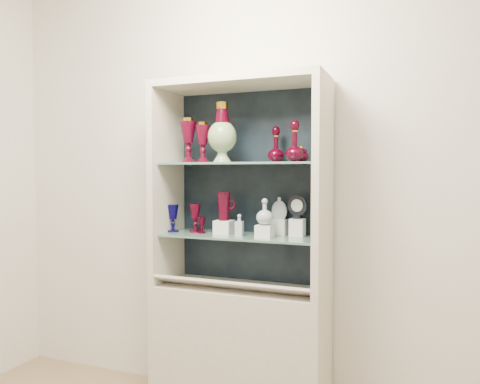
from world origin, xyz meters
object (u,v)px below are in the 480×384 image
at_px(enamel_urn, 222,132).
at_px(flat_flask, 279,208).
at_px(ruby_goblet_tall, 195,218).
at_px(ruby_goblet_small, 202,225).
at_px(ruby_decanter_a, 295,138).
at_px(clear_square_bottle, 239,225).
at_px(lidded_bowl, 301,154).
at_px(cobalt_goblet, 173,218).
at_px(cameo_medallion, 297,207).
at_px(pedestal_lamp_left, 188,140).
at_px(pedestal_lamp_right, 203,142).
at_px(clear_round_decanter, 265,212).
at_px(ruby_decanter_b, 276,143).
at_px(ruby_pitcher, 224,206).

bearing_deg(enamel_urn, flat_flask, 29.21).
distance_m(ruby_goblet_tall, ruby_goblet_small, 0.08).
distance_m(ruby_decanter_a, clear_square_bottle, 0.58).
height_order(lidded_bowl, cobalt_goblet, lidded_bowl).
distance_m(ruby_goblet_tall, cameo_medallion, 0.63).
height_order(pedestal_lamp_left, ruby_goblet_small, pedestal_lamp_left).
bearing_deg(flat_flask, pedestal_lamp_right, -158.89).
height_order(lidded_bowl, cameo_medallion, lidded_bowl).
distance_m(flat_flask, clear_round_decanter, 0.16).
xyz_separation_m(pedestal_lamp_right, flat_flask, (0.42, 0.14, -0.38)).
bearing_deg(pedestal_lamp_right, clear_round_decanter, -1.29).
xyz_separation_m(ruby_decanter_b, ruby_goblet_tall, (-0.49, -0.06, -0.44)).
bearing_deg(pedestal_lamp_left, ruby_goblet_tall, 67.03).
relative_size(ruby_decanter_a, ruby_pitcher, 1.53).
relative_size(ruby_decanter_a, ruby_decanter_b, 1.15).
distance_m(enamel_urn, clear_square_bottle, 0.54).
xyz_separation_m(ruby_decanter_a, clear_square_bottle, (-0.32, -0.01, -0.49)).
bearing_deg(clear_round_decanter, pedestal_lamp_right, 178.71).
xyz_separation_m(flat_flask, cameo_medallion, (0.12, -0.04, 0.01)).
relative_size(enamel_urn, clear_square_bottle, 2.72).
bearing_deg(pedestal_lamp_right, ruby_decanter_a, 0.92).
bearing_deg(clear_square_bottle, clear_round_decanter, -2.20).
xyz_separation_m(enamel_urn, clear_round_decanter, (0.25, 0.01, -0.45)).
xyz_separation_m(clear_square_bottle, flat_flask, (0.19, 0.15, 0.09)).
relative_size(pedestal_lamp_left, lidded_bowl, 2.79).
relative_size(ruby_decanter_b, ruby_goblet_small, 2.29).
xyz_separation_m(lidded_bowl, cobalt_goblet, (-0.78, -0.08, -0.38)).
xyz_separation_m(ruby_pitcher, clear_round_decanter, (0.27, -0.06, -0.02)).
relative_size(pedestal_lamp_right, cameo_medallion, 1.69).
bearing_deg(ruby_goblet_small, ruby_decanter_a, -1.77).
bearing_deg(ruby_goblet_small, ruby_pitcher, 8.44).
relative_size(ruby_decanter_b, clear_square_bottle, 1.77).
relative_size(ruby_goblet_small, ruby_pitcher, 0.58).
bearing_deg(clear_round_decanter, ruby_goblet_small, 175.07).
height_order(pedestal_lamp_right, cameo_medallion, pedestal_lamp_right).
height_order(pedestal_lamp_right, flat_flask, pedestal_lamp_right).
xyz_separation_m(ruby_goblet_small, ruby_pitcher, (0.14, 0.02, 0.12)).
bearing_deg(pedestal_lamp_left, cameo_medallion, 8.69).
distance_m(enamel_urn, lidded_bowl, 0.46).
bearing_deg(ruby_decanter_b, pedestal_lamp_left, -168.15).
bearing_deg(cobalt_goblet, clear_round_decanter, -3.27).
distance_m(ruby_decanter_b, flat_flask, 0.38).
bearing_deg(lidded_bowl, ruby_pitcher, -172.55).
height_order(ruby_decanter_b, cobalt_goblet, ruby_decanter_b).
bearing_deg(ruby_goblet_small, cameo_medallion, 8.17).
bearing_deg(ruby_pitcher, clear_square_bottle, -30.03).
bearing_deg(lidded_bowl, clear_round_decanter, -147.17).
height_order(ruby_decanter_a, lidded_bowl, ruby_decanter_a).
bearing_deg(cameo_medallion, pedestal_lamp_right, -157.89).
relative_size(ruby_goblet_tall, clear_round_decanter, 1.21).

